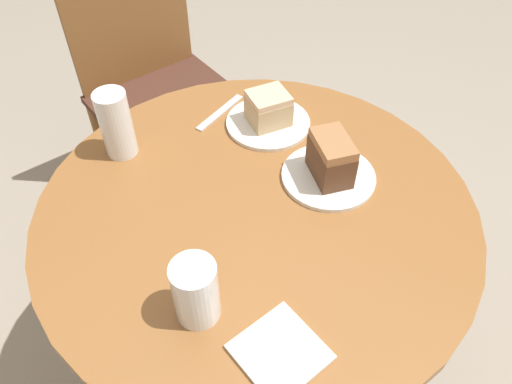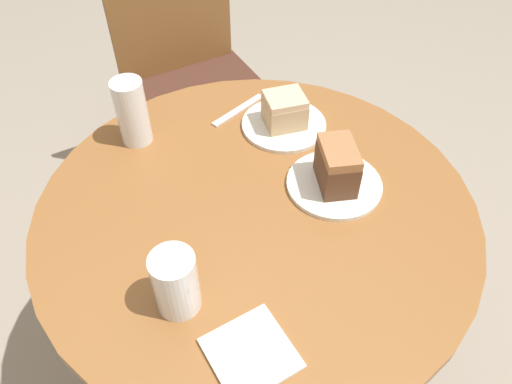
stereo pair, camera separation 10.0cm
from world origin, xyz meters
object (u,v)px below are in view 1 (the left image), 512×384
at_px(plate_far, 328,176).
at_px(glass_water, 117,128).
at_px(cake_slice_near, 268,108).
at_px(cake_slice_far, 331,158).
at_px(chair, 158,87).
at_px(plate_near, 268,123).
at_px(glass_lemonade, 196,294).

distance_m(plate_far, glass_water, 0.48).
xyz_separation_m(cake_slice_near, cake_slice_far, (0.01, -0.22, 0.01)).
relative_size(cake_slice_far, glass_water, 0.77).
xyz_separation_m(plate_far, glass_water, (-0.35, 0.31, 0.06)).
relative_size(chair, glass_water, 5.57).
xyz_separation_m(cake_slice_near, glass_water, (-0.34, 0.09, 0.02)).
bearing_deg(chair, plate_near, -92.71).
relative_size(plate_far, cake_slice_near, 2.04).
distance_m(plate_near, cake_slice_near, 0.04).
relative_size(cake_slice_near, glass_water, 0.63).
bearing_deg(plate_near, chair, 93.96).
relative_size(chair, plate_far, 4.32).
height_order(chair, plate_far, chair).
xyz_separation_m(plate_near, glass_water, (-0.34, 0.09, 0.06)).
relative_size(plate_near, plate_far, 1.00).
bearing_deg(cake_slice_near, chair, 93.96).
height_order(chair, plate_near, chair).
height_order(chair, cake_slice_near, chair).
height_order(plate_far, glass_water, glass_water).
bearing_deg(cake_slice_far, chair, 93.89).
xyz_separation_m(plate_near, glass_lemonade, (-0.37, -0.37, 0.05)).
xyz_separation_m(chair, cake_slice_near, (0.05, -0.66, 0.32)).
distance_m(chair, plate_near, 0.71).
height_order(chair, glass_lemonade, chair).
xyz_separation_m(chair, plate_far, (0.06, -0.88, 0.27)).
height_order(cake_slice_near, glass_lemonade, glass_lemonade).
bearing_deg(plate_far, glass_water, 138.24).
xyz_separation_m(cake_slice_near, glass_lemonade, (-0.37, -0.37, 0.01)).
bearing_deg(chair, cake_slice_near, -92.71).
bearing_deg(plate_near, cake_slice_far, -86.29).
distance_m(plate_far, glass_lemonade, 0.42).
distance_m(cake_slice_far, glass_water, 0.47).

